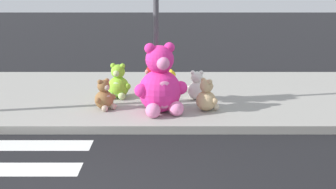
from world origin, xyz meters
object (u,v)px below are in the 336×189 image
(plush_brown, at_px, (105,97))
(sign_pole, at_px, (156,18))
(plush_red, at_px, (151,80))
(plush_yellow, at_px, (171,83))
(plush_pink_large, at_px, (161,85))
(plush_tan, at_px, (207,98))
(plush_lime, at_px, (119,84))
(plush_white, at_px, (197,88))

(plush_brown, bearing_deg, sign_pole, 21.67)
(plush_red, bearing_deg, plush_yellow, -6.42)
(plush_pink_large, distance_m, plush_yellow, 1.61)
(plush_red, height_order, plush_tan, plush_tan)
(plush_pink_large, relative_size, plush_lime, 1.79)
(plush_lime, height_order, plush_tan, plush_lime)
(plush_lime, bearing_deg, plush_pink_large, -48.62)
(plush_brown, bearing_deg, plush_lime, 78.72)
(plush_white, height_order, plush_yellow, plush_white)
(plush_lime, distance_m, plush_red, 0.88)
(plush_white, xyz_separation_m, plush_brown, (-1.81, -0.71, -0.01))
(plush_pink_large, xyz_separation_m, plush_lime, (-0.91, 1.03, -0.23))
(plush_white, xyz_separation_m, plush_lime, (-1.65, 0.12, 0.05))
(sign_pole, relative_size, plush_tan, 5.12)
(plush_yellow, bearing_deg, plush_pink_large, -97.33)
(plush_pink_large, xyz_separation_m, plush_white, (0.74, 0.91, -0.28))
(sign_pole, height_order, plush_tan, sign_pole)
(plush_lime, relative_size, plush_red, 1.23)
(plush_tan, bearing_deg, plush_yellow, 115.20)
(plush_lime, xyz_separation_m, plush_tan, (1.79, -0.92, -0.04))
(plush_white, relative_size, plush_lime, 0.84)
(sign_pole, relative_size, plush_pink_large, 2.44)
(plush_red, xyz_separation_m, plush_brown, (-0.83, -1.42, -0.00))
(plush_pink_large, xyz_separation_m, plush_yellow, (0.20, 1.56, -0.33))
(plush_lime, distance_m, plush_tan, 2.01)
(plush_tan, relative_size, plush_yellow, 1.29)
(sign_pole, bearing_deg, plush_lime, 151.50)
(plush_lime, relative_size, plush_tan, 1.17)
(plush_brown, bearing_deg, plush_red, 59.54)
(sign_pole, distance_m, plush_tan, 1.80)
(plush_brown, xyz_separation_m, plush_yellow, (1.28, 1.37, -0.04))
(sign_pole, bearing_deg, plush_white, 21.28)
(plush_tan, height_order, plush_brown, plush_tan)
(sign_pole, relative_size, plush_lime, 4.38)
(sign_pole, distance_m, plush_lime, 1.69)
(plush_red, bearing_deg, plush_white, -35.56)
(plush_tan, bearing_deg, plush_red, 126.96)
(sign_pole, relative_size, plush_white, 5.22)
(plush_tan, bearing_deg, sign_pole, 154.15)
(plush_white, height_order, plush_red, plush_white)
(plush_white, distance_m, plush_yellow, 0.85)
(plush_red, bearing_deg, sign_pole, -81.42)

